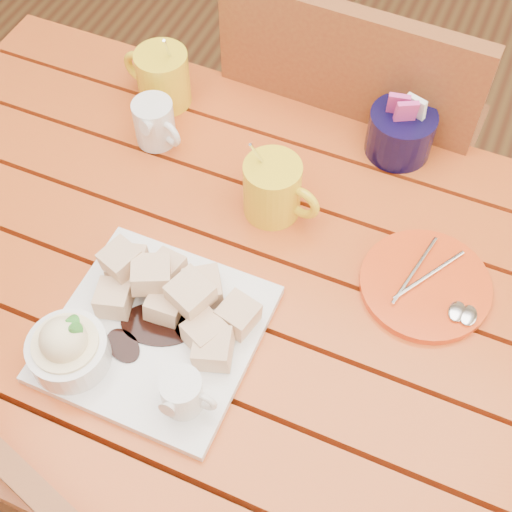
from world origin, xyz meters
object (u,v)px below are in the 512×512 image
at_px(chair_far, 352,150).
at_px(orange_saucer, 426,285).
at_px(table, 225,312).
at_px(dessert_plate, 138,329).
at_px(coffee_mug_right, 274,189).
at_px(coffee_mug_left, 162,77).

bearing_deg(chair_far, orange_saucer, 120.82).
bearing_deg(table, dessert_plate, -111.82).
height_order(dessert_plate, coffee_mug_right, coffee_mug_right).
distance_m(table, chair_far, 0.52).
bearing_deg(dessert_plate, table, 68.18).
height_order(table, dessert_plate, dessert_plate).
relative_size(coffee_mug_left, coffee_mug_right, 1.02).
distance_m(coffee_mug_left, coffee_mug_right, 0.31).
distance_m(table, coffee_mug_right, 0.21).
height_order(coffee_mug_left, coffee_mug_right, coffee_mug_left).
bearing_deg(coffee_mug_left, coffee_mug_right, -20.52).
distance_m(dessert_plate, coffee_mug_left, 0.47).
height_order(coffee_mug_right, chair_far, chair_far).
bearing_deg(coffee_mug_left, table, -41.11).
bearing_deg(orange_saucer, table, -160.72).
distance_m(table, orange_saucer, 0.32).
xyz_separation_m(table, coffee_mug_right, (0.02, 0.14, 0.16)).
bearing_deg(orange_saucer, dessert_plate, -144.57).
distance_m(dessert_plate, chair_far, 0.71).
xyz_separation_m(dessert_plate, coffee_mug_left, (-0.19, 0.43, 0.02)).
height_order(coffee_mug_left, chair_far, chair_far).
distance_m(dessert_plate, orange_saucer, 0.41).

